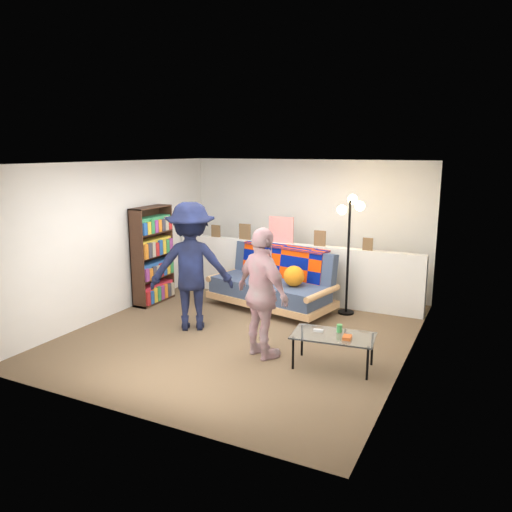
{
  "coord_description": "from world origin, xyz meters",
  "views": [
    {
      "loc": [
        3.14,
        -5.98,
        2.57
      ],
      "look_at": [
        0.0,
        0.4,
        1.05
      ],
      "focal_mm": 35.0,
      "sensor_mm": 36.0,
      "label": 1
    }
  ],
  "objects": [
    {
      "name": "bookshelf",
      "position": [
        -2.08,
        0.65,
        0.77
      ],
      "size": [
        0.27,
        0.82,
        1.64
      ],
      "color": "#311A10",
      "rests_on": "ground"
    },
    {
      "name": "half_wall_ledge",
      "position": [
        0.0,
        1.8,
        0.5
      ],
      "size": [
        4.45,
        0.15,
        1.0
      ],
      "primitive_type": "cube",
      "color": "silver",
      "rests_on": "ground"
    },
    {
      "name": "room_shell",
      "position": [
        0.0,
        0.47,
        1.67
      ],
      "size": [
        4.6,
        5.05,
        2.45
      ],
      "color": "silver",
      "rests_on": "ground"
    },
    {
      "name": "coffee_table",
      "position": [
        1.5,
        -0.53,
        0.38
      ],
      "size": [
        1.03,
        0.64,
        0.51
      ],
      "color": "black",
      "rests_on": "ground"
    },
    {
      "name": "person_right",
      "position": [
        0.6,
        -0.63,
        0.83
      ],
      "size": [
        1.04,
        0.83,
        1.65
      ],
      "primitive_type": "imported",
      "rotation": [
        0.0,
        0.0,
        2.63
      ],
      "color": "pink",
      "rests_on": "ground"
    },
    {
      "name": "futon_sofa",
      "position": [
        -0.09,
        1.25,
        0.41
      ],
      "size": [
        2.21,
        1.36,
        0.88
      ],
      "color": "tan",
      "rests_on": "ground"
    },
    {
      "name": "person_left",
      "position": [
        -0.77,
        -0.13,
        0.93
      ],
      "size": [
        1.38,
        1.19,
        1.85
      ],
      "primitive_type": "imported",
      "rotation": [
        0.0,
        0.0,
        3.67
      ],
      "color": "black",
      "rests_on": "ground"
    },
    {
      "name": "ground",
      "position": [
        0.0,
        0.0,
        0.0
      ],
      "size": [
        5.0,
        5.0,
        0.0
      ],
      "primitive_type": "plane",
      "color": "brown",
      "rests_on": "ground"
    },
    {
      "name": "floor_lamp",
      "position": [
        1.07,
        1.53,
        1.34
      ],
      "size": [
        0.44,
        0.35,
        1.89
      ],
      "color": "black",
      "rests_on": "ground"
    },
    {
      "name": "ledge_decor",
      "position": [
        -0.23,
        1.78,
        1.18
      ],
      "size": [
        2.97,
        0.02,
        0.45
      ],
      "color": "brown",
      "rests_on": "half_wall_ledge"
    }
  ]
}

